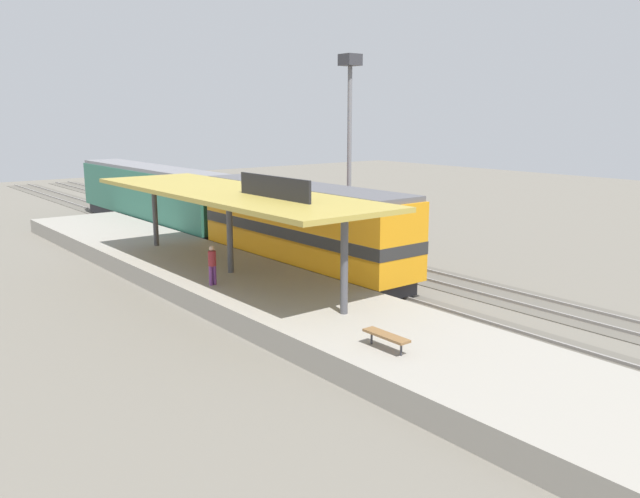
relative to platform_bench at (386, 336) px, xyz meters
name	(u,v)px	position (x,y,z in m)	size (l,w,h in m)	color
ground_plane	(340,270)	(8.00, 11.63, -1.34)	(120.00, 120.00, 0.00)	#666056
track_near	(310,275)	(6.00, 11.63, -1.31)	(3.20, 110.00, 0.16)	#565249
track_far	(376,263)	(10.60, 11.63, -1.31)	(3.20, 110.00, 0.16)	#565249
platform	(231,282)	(1.40, 11.63, -0.89)	(6.00, 44.00, 0.90)	gray
station_canopy	(230,194)	(1.40, 11.53, 3.19)	(5.20, 18.00, 4.70)	#47474C
platform_bench	(386,336)	(0.00, 0.00, 0.00)	(0.44, 1.70, 0.50)	#333338
locomotive	(302,228)	(6.00, 12.27, 1.07)	(2.93, 14.43, 4.44)	#28282D
passenger_carriage_single	(152,195)	(6.00, 30.27, 0.97)	(2.90, 20.00, 4.24)	#28282D
freight_car	(274,208)	(10.60, 21.45, 0.63)	(2.80, 12.00, 3.54)	#28282D
light_mast	(350,109)	(13.80, 17.59, 7.05)	(1.10, 1.10, 11.70)	slate
person_waiting	(212,263)	(-0.35, 10.17, 0.51)	(0.34, 0.34, 1.71)	#663375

